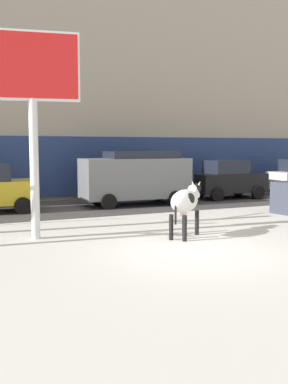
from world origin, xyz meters
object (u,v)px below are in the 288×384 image
object	(u,v)px
cow_holstein	(186,202)
billboard	(32,79)
car_grey_van	(135,176)
pedestrian_near_billboard	(201,177)
car_black_hatchback	(228,179)

from	to	relation	value
cow_holstein	billboard	world-z (taller)	billboard
car_grey_van	pedestrian_near_billboard	distance (m)	5.93
car_black_hatchback	car_grey_van	bearing A→B (deg)	-175.53
car_grey_van	cow_holstein	bearing A→B (deg)	-101.68
car_black_hatchback	pedestrian_near_billboard	size ratio (longest dim) A/B	2.06
billboard	car_black_hatchback	distance (m)	12.38
cow_holstein	car_grey_van	distance (m)	7.09
cow_holstein	billboard	xyz separation A→B (m)	(-3.87, 1.48, 3.31)
cow_holstein	car_black_hatchback	xyz separation A→B (m)	(6.50, 7.34, -0.07)
billboard	cow_holstein	bearing A→B (deg)	-20.94
car_grey_van	car_black_hatchback	bearing A→B (deg)	4.47
car_grey_van	billboard	bearing A→B (deg)	-134.17
car_black_hatchback	pedestrian_near_billboard	distance (m)	2.60
car_black_hatchback	cow_holstein	bearing A→B (deg)	-131.55
billboard	car_black_hatchback	bearing A→B (deg)	29.45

